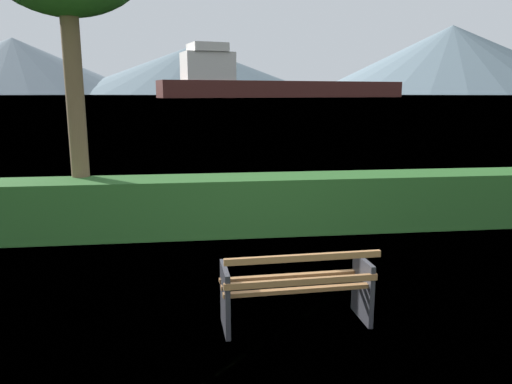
{
  "coord_description": "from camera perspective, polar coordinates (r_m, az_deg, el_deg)",
  "views": [
    {
      "loc": [
        -1.01,
        -4.69,
        2.41
      ],
      "look_at": [
        0.0,
        3.26,
        0.76
      ],
      "focal_mm": 34.06,
      "sensor_mm": 36.0,
      "label": 1
    }
  ],
  "objects": [
    {
      "name": "ground_plane",
      "position": [
        5.37,
        4.56,
        -15.04
      ],
      "size": [
        1400.0,
        1400.0,
        0.0
      ],
      "primitive_type": "plane",
      "color": "#4C6B33"
    },
    {
      "name": "water_surface",
      "position": [
        312.21,
        -7.21,
        11.12
      ],
      "size": [
        620.0,
        620.0,
        0.0
      ],
      "primitive_type": "plane",
      "color": "#7A99A8",
      "rests_on": "ground_plane"
    },
    {
      "name": "park_bench",
      "position": [
        5.14,
        4.8,
        -11.12
      ],
      "size": [
        1.59,
        0.64,
        0.87
      ],
      "color": "olive",
      "rests_on": "ground_plane"
    },
    {
      "name": "hedge_row",
      "position": [
        8.48,
        -0.21,
        -1.43
      ],
      "size": [
        11.14,
        0.89,
        0.98
      ],
      "primitive_type": "cube",
      "color": "#285B23",
      "rests_on": "ground_plane"
    },
    {
      "name": "cargo_ship_large",
      "position": [
        227.67,
        1.5,
        12.65
      ],
      "size": [
        119.01,
        44.83,
        22.98
      ],
      "color": "#471E19",
      "rests_on": "water_surface"
    },
    {
      "name": "distant_hills",
      "position": [
        585.65,
        1.35,
        14.75
      ],
      "size": [
        807.98,
        357.82,
        79.17
      ],
      "color": "gray",
      "rests_on": "ground_plane"
    }
  ]
}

